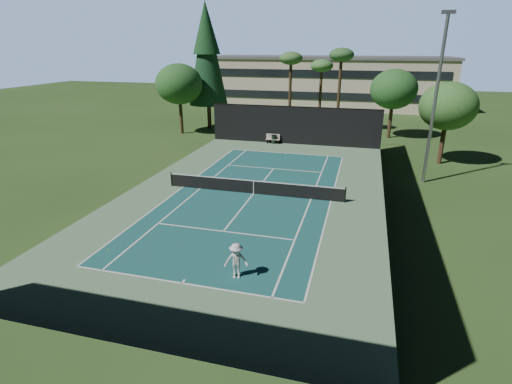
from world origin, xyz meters
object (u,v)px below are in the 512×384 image
at_px(tennis_ball_d, 229,182).
at_px(tennis_ball_b, 245,183).
at_px(trash_bin, 274,139).
at_px(tennis_net, 254,186).
at_px(tennis_ball_c, 297,191).
at_px(park_bench, 273,138).
at_px(player, 236,261).
at_px(tennis_ball_a, 109,249).

bearing_deg(tennis_ball_d, tennis_ball_b, 1.49).
bearing_deg(trash_bin, tennis_net, -82.40).
relative_size(tennis_ball_c, park_bench, 0.05).
bearing_deg(tennis_net, tennis_ball_c, 22.41).
height_order(player, tennis_ball_b, player).
xyz_separation_m(tennis_ball_c, park_bench, (-5.14, 14.49, 0.51)).
height_order(player, tennis_ball_c, player).
relative_size(tennis_ball_a, trash_bin, 0.08).
distance_m(park_bench, trash_bin, 0.14).
height_order(tennis_ball_a, tennis_ball_d, tennis_ball_d).
height_order(tennis_net, tennis_ball_a, tennis_net).
relative_size(tennis_net, player, 7.47).
distance_m(tennis_ball_a, park_bench, 25.88).
bearing_deg(park_bench, tennis_ball_c, -70.46).
bearing_deg(tennis_ball_b, park_bench, 94.06).
distance_m(tennis_net, player, 11.00).
bearing_deg(tennis_ball_d, tennis_ball_c, -8.72).
relative_size(tennis_ball_a, tennis_ball_c, 1.06).
distance_m(tennis_net, tennis_ball_b, 2.48).
xyz_separation_m(player, tennis_ball_b, (-3.44, 12.85, -0.83)).
bearing_deg(park_bench, player, -80.55).
bearing_deg(tennis_ball_b, tennis_net, -59.26).
xyz_separation_m(player, tennis_ball_a, (-7.20, 0.75, -0.83)).
xyz_separation_m(tennis_ball_a, trash_bin, (2.90, 25.70, 0.44)).
xyz_separation_m(tennis_ball_a, tennis_ball_d, (2.46, 12.07, 0.00)).
bearing_deg(tennis_net, trash_bin, 97.60).
height_order(tennis_ball_d, park_bench, park_bench).
xyz_separation_m(player, trash_bin, (-4.29, 26.45, -0.39)).
relative_size(tennis_ball_a, tennis_ball_b, 0.96).
xyz_separation_m(tennis_net, trash_bin, (-2.09, 15.68, -0.08)).
bearing_deg(tennis_ball_c, tennis_ball_d, 171.28).
bearing_deg(tennis_ball_b, tennis_ball_a, -107.25).
height_order(tennis_ball_a, tennis_ball_b, tennis_ball_b).
xyz_separation_m(tennis_net, tennis_ball_a, (-5.00, -10.02, -0.52)).
relative_size(park_bench, trash_bin, 1.59).
height_order(player, trash_bin, player).
bearing_deg(tennis_ball_a, tennis_ball_c, 54.75).
distance_m(tennis_net, park_bench, 15.86).
bearing_deg(park_bench, tennis_net, -82.00).
bearing_deg(tennis_ball_b, tennis_ball_c, -11.80).
bearing_deg(tennis_ball_c, tennis_ball_a, -125.25).
distance_m(tennis_ball_b, trash_bin, 13.63).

